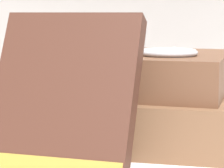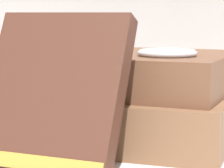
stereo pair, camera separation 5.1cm
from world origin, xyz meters
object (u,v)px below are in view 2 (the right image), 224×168
Objects in this scene: book_leaning_front at (51,97)px; pocket_watch at (168,53)px; reading_glasses at (147,110)px; book_flat_bottom at (129,116)px; book_flat_top at (130,72)px.

pocket_watch is at bearing 59.25° from book_leaning_front.
reading_glasses is at bearing 91.52° from book_leaning_front.
book_leaning_front is at bearing -104.42° from book_flat_bottom.
book_flat_bottom reaches higher than reading_glasses.
book_leaning_front reaches higher than book_flat_bottom.
book_leaning_front is 2.15× the size of pocket_watch.
book_flat_top reaches higher than book_flat_bottom.
pocket_watch is (0.04, -0.01, 0.07)m from book_flat_bottom.
book_flat_top is 0.15m from reading_glasses.
book_flat_top reaches higher than reading_glasses.
book_flat_top is at bearing 154.91° from pocket_watch.
book_flat_top is 0.14m from book_leaning_front.
book_flat_bottom is 0.15m from reading_glasses.
book_leaning_front is 0.28m from reading_glasses.
pocket_watch reaches higher than reading_glasses.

